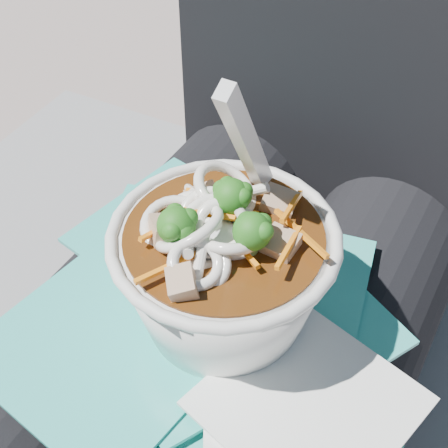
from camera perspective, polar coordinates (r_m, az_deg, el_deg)
The scene contains 6 objects.
stone_ledge at distance 0.91m, azimuth 4.05°, elevation -15.08°, with size 1.00×0.50×0.41m, color slate.
lap at distance 0.60m, azimuth -1.12°, elevation -11.97°, with size 0.35×0.48×0.16m.
person_body at distance 0.62m, azimuth 3.15°, elevation -4.09°, with size 0.34×0.94×0.97m.
plastic_bag at distance 0.51m, azimuth -1.78°, elevation -8.16°, with size 0.34×0.37×0.02m.
napkins at distance 0.45m, azimuth 7.25°, elevation -17.61°, with size 0.18×0.19×0.01m.
udon_bowl at distance 0.46m, azimuth -0.12°, elevation -3.81°, with size 0.19×0.19×0.21m.
Camera 1 is at (0.17, -0.28, 0.99)m, focal length 50.00 mm.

